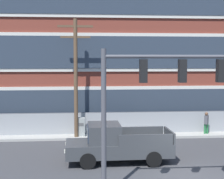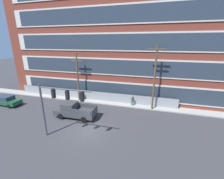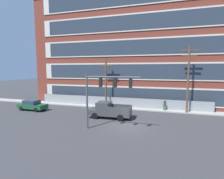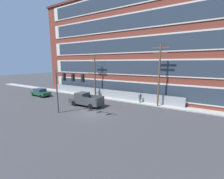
{
  "view_description": "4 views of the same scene",
  "coord_description": "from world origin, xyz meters",
  "px_view_note": "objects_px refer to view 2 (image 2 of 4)",
  "views": [
    {
      "loc": [
        -4.78,
        -15.06,
        5.36
      ],
      "look_at": [
        -3.12,
        5.16,
        3.59
      ],
      "focal_mm": 55.0,
      "sensor_mm": 36.0,
      "label": 1
    },
    {
      "loc": [
        6.68,
        -13.59,
        9.68
      ],
      "look_at": [
        1.41,
        4.75,
        3.6
      ],
      "focal_mm": 24.0,
      "sensor_mm": 36.0,
      "label": 2
    },
    {
      "loc": [
        3.62,
        -18.47,
        6.25
      ],
      "look_at": [
        -2.7,
        2.53,
        3.68
      ],
      "focal_mm": 28.0,
      "sensor_mm": 36.0,
      "label": 3
    },
    {
      "loc": [
        12.19,
        -14.98,
        6.66
      ],
      "look_at": [
        1.33,
        3.13,
        2.89
      ],
      "focal_mm": 24.0,
      "sensor_mm": 36.0,
      "label": 4
    }
  ],
  "objects_px": {
    "sedan_dark_green": "(7,100)",
    "utility_pole_near_corner": "(78,75)",
    "utility_pole_midblock": "(155,76)",
    "pedestrian_near_cabinet": "(133,101)",
    "traffic_signal_mast": "(57,101)",
    "pickup_truck_dark_grey": "(74,111)",
    "electrical_cabinet": "(81,97)"
  },
  "relations": [
    {
      "from": "sedan_dark_green",
      "to": "utility_pole_near_corner",
      "type": "xyz_separation_m",
      "value": [
        10.23,
        4.8,
        3.66
      ]
    },
    {
      "from": "utility_pole_midblock",
      "to": "pedestrian_near_cabinet",
      "type": "height_order",
      "value": "utility_pole_midblock"
    },
    {
      "from": "traffic_signal_mast",
      "to": "utility_pole_midblock",
      "type": "distance_m",
      "value": 13.3
    },
    {
      "from": "sedan_dark_green",
      "to": "utility_pole_midblock",
      "type": "relative_size",
      "value": 0.47
    },
    {
      "from": "sedan_dark_green",
      "to": "utility_pole_midblock",
      "type": "height_order",
      "value": "utility_pole_midblock"
    },
    {
      "from": "traffic_signal_mast",
      "to": "pedestrian_near_cabinet",
      "type": "distance_m",
      "value": 12.26
    },
    {
      "from": "traffic_signal_mast",
      "to": "sedan_dark_green",
      "type": "bearing_deg",
      "value": 158.95
    },
    {
      "from": "sedan_dark_green",
      "to": "traffic_signal_mast",
      "type": "bearing_deg",
      "value": -21.05
    },
    {
      "from": "pickup_truck_dark_grey",
      "to": "electrical_cabinet",
      "type": "height_order",
      "value": "pickup_truck_dark_grey"
    },
    {
      "from": "utility_pole_midblock",
      "to": "traffic_signal_mast",
      "type": "bearing_deg",
      "value": -132.66
    },
    {
      "from": "utility_pole_near_corner",
      "to": "pedestrian_near_cabinet",
      "type": "bearing_deg",
      "value": 1.58
    },
    {
      "from": "pickup_truck_dark_grey",
      "to": "sedan_dark_green",
      "type": "distance_m",
      "value": 12.44
    },
    {
      "from": "utility_pole_near_corner",
      "to": "pickup_truck_dark_grey",
      "type": "bearing_deg",
      "value": -67.96
    },
    {
      "from": "pickup_truck_dark_grey",
      "to": "utility_pole_midblock",
      "type": "bearing_deg",
      "value": 27.98
    },
    {
      "from": "electrical_cabinet",
      "to": "utility_pole_near_corner",
      "type": "bearing_deg",
      "value": -134.69
    },
    {
      "from": "traffic_signal_mast",
      "to": "pedestrian_near_cabinet",
      "type": "xyz_separation_m",
      "value": [
        6.0,
        10.19,
        -3.26
      ]
    },
    {
      "from": "sedan_dark_green",
      "to": "utility_pole_midblock",
      "type": "distance_m",
      "value": 23.21
    },
    {
      "from": "sedan_dark_green",
      "to": "utility_pole_near_corner",
      "type": "bearing_deg",
      "value": 25.16
    },
    {
      "from": "electrical_cabinet",
      "to": "sedan_dark_green",
      "type": "bearing_deg",
      "value": -154.17
    },
    {
      "from": "pickup_truck_dark_grey",
      "to": "utility_pole_near_corner",
      "type": "distance_m",
      "value": 6.82
    },
    {
      "from": "utility_pole_midblock",
      "to": "pedestrian_near_cabinet",
      "type": "relative_size",
      "value": 5.52
    },
    {
      "from": "utility_pole_near_corner",
      "to": "electrical_cabinet",
      "type": "relative_size",
      "value": 5.69
    },
    {
      "from": "traffic_signal_mast",
      "to": "utility_pole_near_corner",
      "type": "xyz_separation_m",
      "value": [
        -3.1,
        9.93,
        0.22
      ]
    },
    {
      "from": "traffic_signal_mast",
      "to": "pickup_truck_dark_grey",
      "type": "distance_m",
      "value": 5.64
    },
    {
      "from": "utility_pole_near_corner",
      "to": "utility_pole_midblock",
      "type": "relative_size",
      "value": 0.86
    },
    {
      "from": "sedan_dark_green",
      "to": "electrical_cabinet",
      "type": "xyz_separation_m",
      "value": [
        10.5,
        5.09,
        -0.09
      ]
    },
    {
      "from": "electrical_cabinet",
      "to": "pedestrian_near_cabinet",
      "type": "xyz_separation_m",
      "value": [
        8.82,
        -0.03,
        0.27
      ]
    },
    {
      "from": "traffic_signal_mast",
      "to": "electrical_cabinet",
      "type": "distance_m",
      "value": 11.17
    },
    {
      "from": "sedan_dark_green",
      "to": "utility_pole_near_corner",
      "type": "relative_size",
      "value": 0.55
    },
    {
      "from": "pickup_truck_dark_grey",
      "to": "pedestrian_near_cabinet",
      "type": "bearing_deg",
      "value": 39.45
    },
    {
      "from": "electrical_cabinet",
      "to": "pedestrian_near_cabinet",
      "type": "relative_size",
      "value": 0.84
    },
    {
      "from": "utility_pole_midblock",
      "to": "pedestrian_near_cabinet",
      "type": "bearing_deg",
      "value": 171.94
    }
  ]
}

